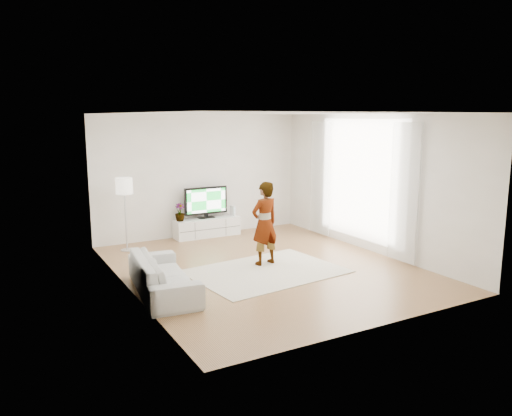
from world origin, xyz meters
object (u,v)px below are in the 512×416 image
sofa (163,275)px  rug (266,271)px  media_console (207,227)px  player (265,223)px  floor_lamp (124,189)px  television (206,201)px

sofa → rug: bearing=-79.2°
media_console → rug: bearing=-92.9°
player → floor_lamp: bearing=-57.3°
media_console → rug: 3.00m
media_console → player: player is taller
television → player: size_ratio=0.67×
media_console → floor_lamp: bearing=-170.2°
television → player: player is taller
floor_lamp → sofa: bearing=-93.2°
media_console → television: (-0.00, 0.03, 0.61)m
media_console → television: television is taller
rug → floor_lamp: bearing=124.3°
media_console → player: size_ratio=0.98×
media_console → rug: size_ratio=0.59×
media_console → player: bearing=-89.0°
rug → player: player is taller
media_console → television: bearing=90.0°
television → floor_lamp: bearing=-169.4°
sofa → floor_lamp: size_ratio=1.32×
media_console → floor_lamp: (-1.95, -0.34, 1.07)m
rug → television: bearing=87.2°
media_console → floor_lamp: floor_lamp is taller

